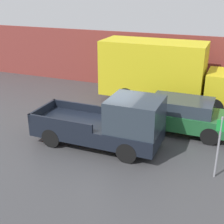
# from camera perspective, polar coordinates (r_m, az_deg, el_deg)

# --- Properties ---
(ground_plane) EXTENTS (60.00, 60.00, 0.00)m
(ground_plane) POSITION_cam_1_polar(r_m,az_deg,el_deg) (13.43, -0.71, -5.04)
(ground_plane) COLOR #3D3D3F
(building_wall) EXTENTS (28.00, 0.15, 3.50)m
(building_wall) POSITION_cam_1_polar(r_m,az_deg,el_deg) (19.65, 7.92, 8.97)
(building_wall) COLOR brown
(building_wall) RESTS_ON ground
(pickup_truck) EXTENTS (5.24, 2.02, 2.21)m
(pickup_truck) POSITION_cam_1_polar(r_m,az_deg,el_deg) (12.42, -0.33, -2.18)
(pickup_truck) COLOR black
(pickup_truck) RESTS_ON ground
(car) EXTENTS (4.82, 1.89, 1.54)m
(car) POSITION_cam_1_polar(r_m,az_deg,el_deg) (14.22, 12.13, -0.42)
(car) COLOR #1E592D
(car) RESTS_ON ground
(delivery_truck) EXTENTS (7.25, 2.37, 3.43)m
(delivery_truck) POSITION_cam_1_polar(r_m,az_deg,el_deg) (17.16, 9.10, 7.31)
(delivery_truck) COLOR gold
(delivery_truck) RESTS_ON ground
(parking_sign) EXTENTS (0.30, 0.07, 2.24)m
(parking_sign) POSITION_cam_1_polar(r_m,az_deg,el_deg) (10.92, 18.93, -5.57)
(parking_sign) COLOR gray
(parking_sign) RESTS_ON ground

